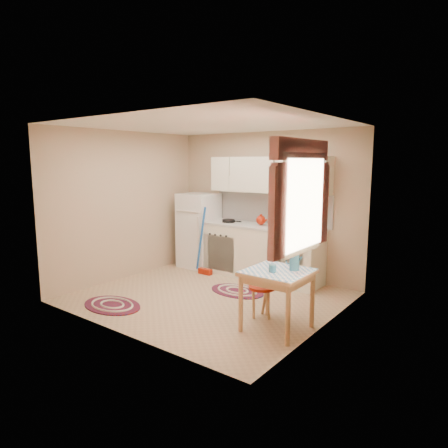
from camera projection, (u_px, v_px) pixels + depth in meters
The scene contains 14 objects.
room_shell at pixel (226, 189), 5.78m from camera, with size 3.64×3.60×2.52m.
fridge at pixel (199, 230), 7.55m from camera, with size 0.65×0.60×1.40m, color white.
broom at pixel (205, 241), 7.03m from camera, with size 0.28×0.12×1.20m, color blue, non-canonical shape.
base_cabinets at pixel (258, 253), 6.87m from camera, with size 2.25×0.60×0.88m, color white.
countertop at pixel (258, 226), 6.80m from camera, with size 2.27×0.62×0.04m, color beige.
frying_pan at pixel (229, 221), 7.10m from camera, with size 0.23×0.23×0.05m, color black.
red_kettle at pixel (261, 220), 6.75m from camera, with size 0.18×0.16×0.18m, color #931805, non-canonical shape.
red_canister at pixel (277, 222), 6.56m from camera, with size 0.10×0.10×0.16m, color #931805.
table at pixel (277, 300), 4.74m from camera, with size 0.72×0.72×0.72m, color tan.
stool at pixel (262, 302), 5.12m from camera, with size 0.35×0.35×0.42m, color #931805.
coffee_pot at pixel (294, 259), 4.67m from camera, with size 0.14×0.12×0.28m, color #2B6483, non-canonical shape.
mug at pixel (272, 269), 4.60m from camera, with size 0.09×0.09×0.10m, color #2B6483.
rug_center at pixel (237, 291), 6.17m from camera, with size 0.90×0.60×0.02m, color maroon, non-canonical shape.
rug_left at pixel (112, 305), 5.57m from camera, with size 0.95×0.63×0.02m, color maroon, non-canonical shape.
Camera 1 is at (3.61, -4.41, 1.99)m, focal length 32.00 mm.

